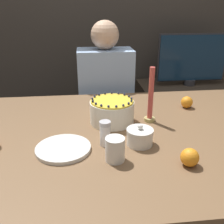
% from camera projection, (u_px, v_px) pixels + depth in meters
% --- Properties ---
extents(wall_behind, '(8.00, 0.05, 2.60)m').
position_uv_depth(wall_behind, '(109.00, 5.00, 2.33)').
color(wall_behind, '#38332D').
rests_on(wall_behind, ground_plane).
extents(dining_table, '(1.70, 1.14, 0.75)m').
position_uv_depth(dining_table, '(138.00, 147.00, 1.30)').
color(dining_table, brown).
rests_on(dining_table, ground_plane).
extents(cake, '(0.23, 0.23, 0.13)m').
position_uv_depth(cake, '(112.00, 111.00, 1.34)').
color(cake, white).
rests_on(cake, dining_table).
extents(sugar_bowl, '(0.12, 0.12, 0.10)m').
position_uv_depth(sugar_bowl, '(140.00, 137.00, 1.14)').
color(sugar_bowl, silver).
rests_on(sugar_bowl, dining_table).
extents(sugar_shaker, '(0.05, 0.05, 0.11)m').
position_uv_depth(sugar_shaker, '(105.00, 133.00, 1.13)').
color(sugar_shaker, white).
rests_on(sugar_shaker, dining_table).
extents(plate_stack, '(0.23, 0.23, 0.02)m').
position_uv_depth(plate_stack, '(63.00, 148.00, 1.10)').
color(plate_stack, silver).
rests_on(plate_stack, dining_table).
extents(candle, '(0.06, 0.06, 0.29)m').
position_uv_depth(candle, '(151.00, 100.00, 1.33)').
color(candle, tan).
rests_on(candle, dining_table).
extents(cup, '(0.08, 0.08, 0.10)m').
position_uv_depth(cup, '(115.00, 149.00, 1.02)').
color(cup, white).
rests_on(cup, dining_table).
extents(orange_fruit_0, '(0.07, 0.07, 0.07)m').
position_uv_depth(orange_fruit_0, '(187.00, 102.00, 1.54)').
color(orange_fruit_0, orange).
rests_on(orange_fruit_0, dining_table).
extents(orange_fruit_1, '(0.07, 0.07, 0.07)m').
position_uv_depth(orange_fruit_1, '(190.00, 157.00, 0.99)').
color(orange_fruit_1, orange).
rests_on(orange_fruit_1, dining_table).
extents(person_man_blue_shirt, '(0.40, 0.34, 1.21)m').
position_uv_depth(person_man_blue_shirt, '(106.00, 112.00, 2.05)').
color(person_man_blue_shirt, '#473D33').
rests_on(person_man_blue_shirt, ground_plane).
extents(side_cabinet, '(0.89, 0.51, 0.63)m').
position_uv_depth(side_cabinet, '(185.00, 116.00, 2.51)').
color(side_cabinet, '#382D23').
rests_on(side_cabinet, ground_plane).
extents(tv_monitor, '(0.62, 0.10, 0.45)m').
position_uv_depth(tv_monitor, '(192.00, 59.00, 2.30)').
color(tv_monitor, '#2D2D33').
rests_on(tv_monitor, side_cabinet).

